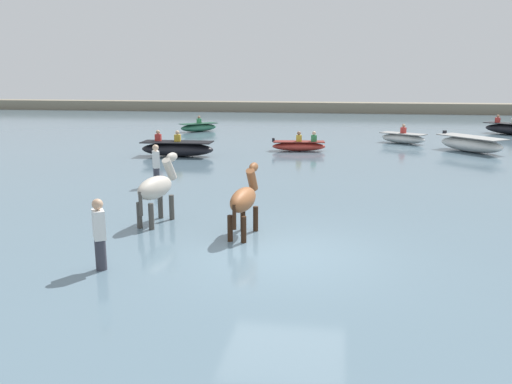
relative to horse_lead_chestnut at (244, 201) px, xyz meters
name	(u,v)px	position (x,y,z in m)	size (l,w,h in m)	color
ground_plane	(286,267)	(1.06, -1.11, -1.08)	(120.00, 120.00, 0.00)	#666051
water_surface	(313,172)	(1.06, 8.89, -0.93)	(90.00, 90.00, 0.29)	slate
horse_lead_chestnut	(244,201)	(0.00, 0.00, 0.00)	(0.60, 1.68, 1.82)	brown
horse_trailing_pinto	(157,189)	(-2.25, 0.65, 0.05)	(0.72, 1.76, 1.90)	beige
boat_mid_channel	(403,138)	(5.28, 17.25, -0.52)	(2.51, 2.04, 1.01)	silver
boat_near_starboard	(177,149)	(-5.06, 11.00, -0.46)	(3.26, 1.24, 1.13)	black
boat_far_inshore	(199,127)	(-6.89, 21.21, -0.52)	(2.40, 2.32, 1.00)	#337556
boat_far_offshore	(299,146)	(0.12, 13.54, -0.54)	(2.58, 1.04, 0.94)	#BC382D
boat_distant_west	(471,144)	(8.07, 14.56, -0.43)	(3.02, 3.36, 0.85)	silver
person_wading_mid	(156,168)	(-3.77, 4.80, -0.21)	(0.32, 0.38, 1.63)	#383842
person_onlooker_left	(100,239)	(-2.21, -2.52, -0.21)	(0.34, 0.38, 1.63)	#383842
far_shoreline	(332,109)	(1.06, 40.27, -0.46)	(80.00, 2.40, 1.23)	gray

